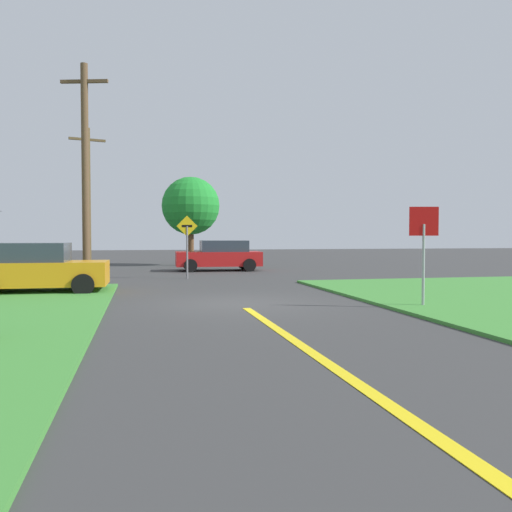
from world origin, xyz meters
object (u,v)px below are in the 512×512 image
object	(u,v)px
stop_sign	(424,237)
utility_pole_far	(88,198)
car_approaching_junction	(220,256)
utility_pole_mid	(85,171)
direction_sign	(187,239)
oak_tree_left	(191,206)
parked_car_near_building	(39,268)

from	to	relation	value
stop_sign	utility_pole_far	size ratio (longest dim) A/B	0.35
stop_sign	car_approaching_junction	bearing A→B (deg)	-65.94
utility_pole_mid	direction_sign	size ratio (longest dim) A/B	3.03
oak_tree_left	direction_sign	bearing A→B (deg)	-96.17
parked_car_near_building	utility_pole_mid	bearing A→B (deg)	69.16
parked_car_near_building	utility_pole_far	distance (m)	10.55
utility_pole_mid	utility_pole_far	size ratio (longest dim) A/B	1.13
parked_car_near_building	oak_tree_left	size ratio (longest dim) A/B	0.73
parked_car_near_building	car_approaching_junction	size ratio (longest dim) A/B	0.90
car_approaching_junction	direction_sign	bearing A→B (deg)	68.21
utility_pole_mid	utility_pole_far	world-z (taller)	utility_pole_mid
utility_pole_far	direction_sign	world-z (taller)	utility_pole_far
stop_sign	oak_tree_left	bearing A→B (deg)	-65.89
parked_car_near_building	utility_pole_mid	distance (m)	4.70
car_approaching_junction	direction_sign	distance (m)	5.47
stop_sign	parked_car_near_building	world-z (taller)	stop_sign
parked_car_near_building	car_approaching_junction	distance (m)	12.37
utility_pole_far	parked_car_near_building	bearing A→B (deg)	-93.22
parked_car_near_building	direction_sign	world-z (taller)	direction_sign
direction_sign	stop_sign	bearing A→B (deg)	-64.82
utility_pole_mid	direction_sign	bearing A→B (deg)	27.85
direction_sign	car_approaching_junction	bearing A→B (deg)	66.42
car_approaching_junction	utility_pole_mid	bearing A→B (deg)	50.73
car_approaching_junction	utility_pole_mid	xyz separation A→B (m)	(-6.14, -7.05, 3.48)
stop_sign	car_approaching_junction	xyz separation A→B (m)	(-2.90, 15.70, -1.00)
direction_sign	oak_tree_left	distance (m)	10.68
car_approaching_junction	oak_tree_left	world-z (taller)	oak_tree_left
utility_pole_far	stop_sign	bearing A→B (deg)	-58.65
car_approaching_junction	oak_tree_left	xyz separation A→B (m)	(-1.03, 5.48, 2.96)
direction_sign	oak_tree_left	world-z (taller)	oak_tree_left
car_approaching_junction	utility_pole_mid	distance (m)	9.98
utility_pole_mid	oak_tree_left	bearing A→B (deg)	67.81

